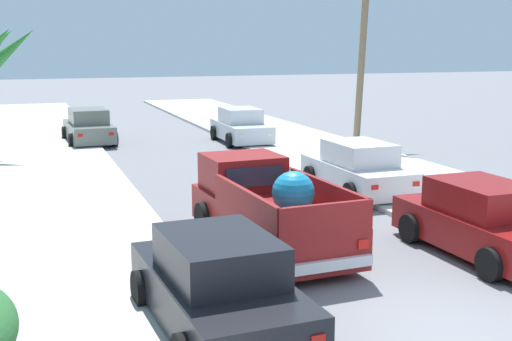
% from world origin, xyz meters
% --- Properties ---
extents(ground_plane, '(160.00, 160.00, 0.00)m').
position_xyz_m(ground_plane, '(0.00, 0.00, 0.00)').
color(ground_plane, slate).
extents(sidewalk_left, '(5.17, 60.00, 0.12)m').
position_xyz_m(sidewalk_left, '(-5.43, 12.00, 0.06)').
color(sidewalk_left, beige).
rests_on(sidewalk_left, ground).
extents(sidewalk_right, '(5.17, 60.00, 0.12)m').
position_xyz_m(sidewalk_right, '(5.43, 12.00, 0.06)').
color(sidewalk_right, beige).
rests_on(sidewalk_right, ground).
extents(curb_left, '(0.16, 60.00, 0.10)m').
position_xyz_m(curb_left, '(-4.24, 12.00, 0.05)').
color(curb_left, silver).
rests_on(curb_left, ground).
extents(curb_right, '(0.16, 60.00, 0.10)m').
position_xyz_m(curb_right, '(4.24, 12.00, 0.05)').
color(curb_right, silver).
rests_on(curb_right, ground).
extents(pickup_truck, '(2.40, 5.30, 1.86)m').
position_xyz_m(pickup_truck, '(-1.03, 5.00, 0.81)').
color(pickup_truck, maroon).
rests_on(pickup_truck, ground).
extents(car_left_near, '(2.10, 4.29, 1.54)m').
position_xyz_m(car_left_near, '(3.28, 19.80, 0.71)').
color(car_left_near, silver).
rests_on(car_left_near, ground).
extents(car_right_near, '(2.06, 4.28, 1.54)m').
position_xyz_m(car_right_near, '(3.32, 8.97, 0.71)').
color(car_right_near, silver).
rests_on(car_right_near, ground).
extents(car_left_mid, '(2.18, 4.32, 1.54)m').
position_xyz_m(car_left_mid, '(-3.24, 1.21, 0.71)').
color(car_left_mid, black).
rests_on(car_left_mid, ground).
extents(car_right_mid, '(2.16, 4.32, 1.54)m').
position_xyz_m(car_right_mid, '(-3.15, 21.86, 0.71)').
color(car_right_mid, slate).
rests_on(car_right_mid, ground).
extents(car_left_far, '(2.09, 4.29, 1.54)m').
position_xyz_m(car_left_far, '(3.00, 2.91, 0.71)').
color(car_left_far, maroon).
rests_on(car_left_far, ground).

